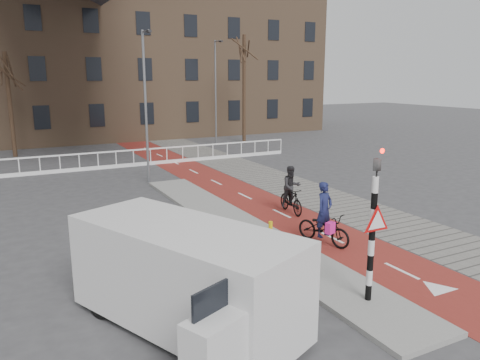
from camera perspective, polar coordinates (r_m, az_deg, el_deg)
name	(u,v)px	position (r m, az deg, el deg)	size (l,w,h in m)	color
ground	(333,268)	(13.20, 11.31, -10.50)	(120.00, 120.00, 0.00)	#38383A
bike_lane	(225,187)	(22.08, -1.83, -0.81)	(2.50, 60.00, 0.01)	maroon
sidewalk	(276,181)	(23.39, 4.37, -0.07)	(3.00, 60.00, 0.01)	slate
curb_island	(243,228)	(15.96, 0.33, -5.90)	(1.80, 16.00, 0.12)	gray
traffic_signal	(374,222)	(10.72, 15.97, -4.90)	(0.80, 0.80, 3.68)	black
bollard	(270,234)	(14.04, 3.73, -6.60)	(0.12, 0.12, 0.79)	#E4B70C
cyclist_near	(324,223)	(14.73, 10.19, -5.22)	(1.19, 1.99, 1.96)	black
cyclist_far	(291,194)	(17.78, 6.25, -1.67)	(0.81, 1.71, 1.82)	black
van	(185,276)	(9.78, -6.70, -11.50)	(3.89, 5.45, 2.18)	silver
railing	(60,167)	(26.98, -21.06, 1.47)	(28.00, 0.10, 0.99)	silver
townhouse_row	(56,41)	(41.76, -21.56, 15.45)	(46.00, 10.00, 15.90)	#7F6047
tree_mid	(10,105)	(33.30, -26.24, 8.18)	(0.27, 0.27, 6.59)	black
tree_right	(244,90)	(36.30, 0.52, 10.92)	(0.28, 0.28, 8.11)	black
streetlight_near	(146,109)	(22.83, -11.42, 8.50)	(0.12, 0.12, 7.17)	slate
streetlight_right	(216,94)	(35.11, -3.00, 10.45)	(0.12, 0.12, 7.63)	slate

